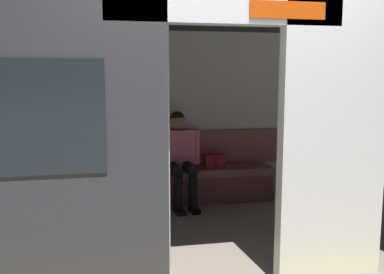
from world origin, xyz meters
TOP-DOWN VIEW (x-y plane):
  - train_car at (0.05, -1.19)m, footprint 6.40×2.75m
  - bench_seat at (0.00, -2.24)m, footprint 2.49×0.44m
  - person_seated at (-0.04, -2.19)m, footprint 0.55×0.69m
  - handbag at (-0.51, -2.27)m, footprint 0.26×0.15m
  - book at (0.36, -2.33)m, footprint 0.19×0.24m
  - grab_pole_door at (0.36, -0.39)m, footprint 0.04×0.04m

SIDE VIEW (x-z plane):
  - bench_seat at x=0.00m, z-range 0.12..0.55m
  - book at x=0.36m, z-range 0.44..0.47m
  - handbag at x=-0.51m, z-range 0.44..0.61m
  - person_seated at x=-0.04m, z-range 0.08..1.24m
  - grab_pole_door at x=0.36m, z-range 0.00..2.14m
  - train_car at x=0.05m, z-range 0.36..2.65m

